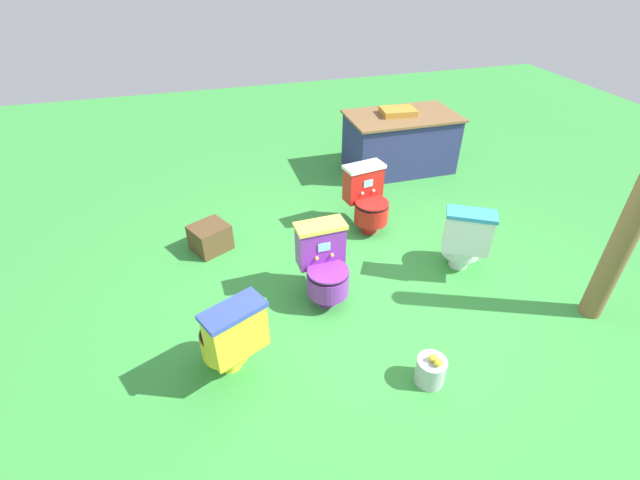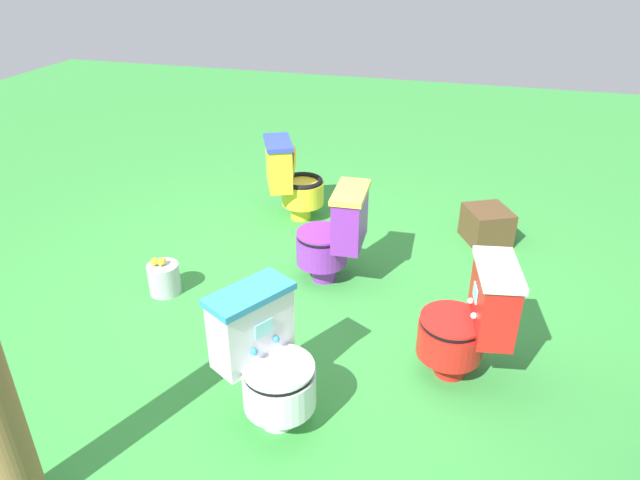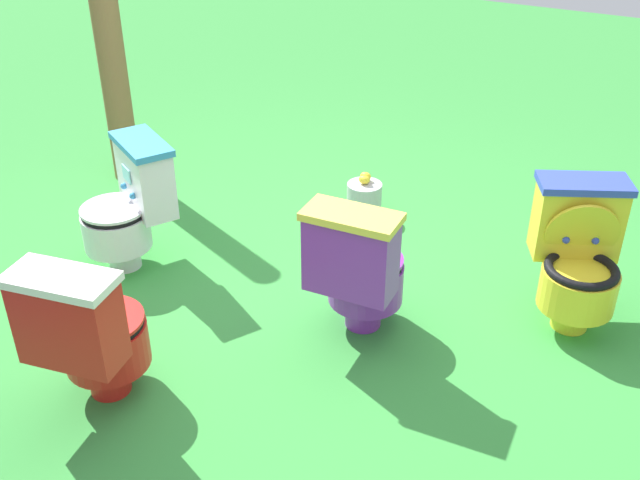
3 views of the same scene
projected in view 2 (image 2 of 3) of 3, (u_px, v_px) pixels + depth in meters
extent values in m
plane|color=green|center=(300.00, 313.00, 3.87)|extent=(14.00, 14.00, 0.00)
cylinder|color=yellow|center=(301.00, 211.00, 5.12)|extent=(0.24, 0.24, 0.14)
cylinder|color=yellow|center=(303.00, 193.00, 5.04)|extent=(0.49, 0.49, 0.20)
torus|color=black|center=(302.00, 181.00, 4.99)|extent=(0.47, 0.47, 0.04)
cylinder|color=#3347B2|center=(303.00, 186.00, 5.02)|extent=(0.32, 0.32, 0.01)
cube|color=yellow|center=(279.00, 166.00, 4.89)|extent=(0.45, 0.35, 0.37)
cube|color=#3347B2|center=(278.00, 143.00, 4.79)|extent=(0.48, 0.38, 0.04)
cube|color=#8CE0E5|center=(291.00, 159.00, 4.88)|extent=(0.10, 0.05, 0.08)
cylinder|color=yellow|center=(291.00, 167.00, 4.91)|extent=(0.36, 0.23, 0.35)
sphere|color=#3347B2|center=(290.00, 167.00, 4.99)|extent=(0.04, 0.04, 0.04)
sphere|color=#3347B2|center=(292.00, 173.00, 4.87)|extent=(0.04, 0.04, 0.04)
cylinder|color=red|center=(451.00, 363.00, 3.32)|extent=(0.21, 0.21, 0.14)
cylinder|color=red|center=(450.00, 339.00, 3.24)|extent=(0.43, 0.43, 0.20)
torus|color=black|center=(452.00, 323.00, 3.19)|extent=(0.41, 0.41, 0.04)
cylinder|color=white|center=(451.00, 330.00, 3.22)|extent=(0.28, 0.28, 0.01)
cube|color=red|center=(493.00, 302.00, 3.10)|extent=(0.44, 0.26, 0.37)
cube|color=white|center=(499.00, 269.00, 3.00)|extent=(0.46, 0.29, 0.04)
cube|color=#8CE0E5|center=(475.00, 293.00, 3.09)|extent=(0.11, 0.03, 0.08)
cylinder|color=red|center=(453.00, 319.00, 3.18)|extent=(0.42, 0.42, 0.02)
sphere|color=white|center=(474.00, 316.00, 3.07)|extent=(0.04, 0.04, 0.04)
sphere|color=white|center=(471.00, 301.00, 3.19)|extent=(0.04, 0.04, 0.04)
cylinder|color=purple|center=(324.00, 270.00, 4.23)|extent=(0.19, 0.19, 0.14)
cylinder|color=purple|center=(322.00, 249.00, 4.15)|extent=(0.39, 0.39, 0.20)
torus|color=black|center=(322.00, 236.00, 4.10)|extent=(0.37, 0.37, 0.04)
cylinder|color=#EACC4C|center=(322.00, 242.00, 4.12)|extent=(0.25, 0.25, 0.01)
cube|color=purple|center=(350.00, 219.00, 3.98)|extent=(0.42, 0.21, 0.37)
cube|color=#EACC4C|center=(351.00, 192.00, 3.89)|extent=(0.44, 0.24, 0.04)
cube|color=#8CE0E5|center=(336.00, 211.00, 3.98)|extent=(0.11, 0.01, 0.08)
cylinder|color=purple|center=(322.00, 233.00, 4.09)|extent=(0.38, 0.38, 0.02)
sphere|color=#EACC4C|center=(333.00, 229.00, 3.97)|extent=(0.04, 0.04, 0.04)
sphere|color=#EACC4C|center=(337.00, 220.00, 4.09)|extent=(0.04, 0.04, 0.04)
cylinder|color=white|center=(278.00, 411.00, 2.99)|extent=(0.25, 0.25, 0.14)
cylinder|color=white|center=(279.00, 388.00, 2.90)|extent=(0.51, 0.51, 0.20)
torus|color=black|center=(279.00, 371.00, 2.84)|extent=(0.48, 0.48, 0.04)
cylinder|color=#338CBF|center=(279.00, 379.00, 2.87)|extent=(0.33, 0.33, 0.01)
cube|color=white|center=(252.00, 328.00, 2.90)|extent=(0.45, 0.37, 0.37)
cube|color=#338CBF|center=(249.00, 294.00, 2.80)|extent=(0.48, 0.40, 0.04)
cube|color=#8CE0E5|center=(264.00, 329.00, 2.81)|extent=(0.10, 0.06, 0.08)
cylinder|color=white|center=(278.00, 367.00, 2.83)|extent=(0.49, 0.49, 0.02)
sphere|color=#338CBF|center=(276.00, 339.00, 2.90)|extent=(0.04, 0.04, 0.04)
sphere|color=#338CBF|center=(254.00, 352.00, 2.81)|extent=(0.04, 0.04, 0.04)
cube|color=brown|center=(487.00, 225.00, 4.71)|extent=(0.47, 0.45, 0.28)
cylinder|color=#B7B7BF|center=(164.00, 279.00, 4.05)|extent=(0.22, 0.22, 0.22)
ellipsoid|color=yellow|center=(162.00, 262.00, 3.98)|extent=(0.07, 0.05, 0.05)
ellipsoid|color=yellow|center=(154.00, 262.00, 3.98)|extent=(0.07, 0.05, 0.05)
ellipsoid|color=yellow|center=(162.00, 261.00, 3.98)|extent=(0.07, 0.05, 0.05)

